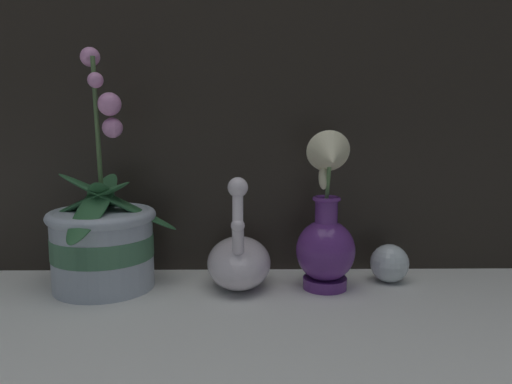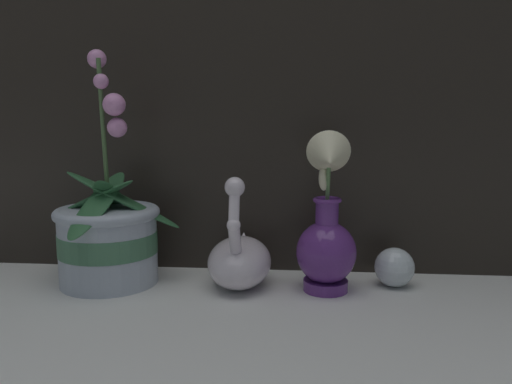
{
  "view_description": "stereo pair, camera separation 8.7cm",
  "coord_description": "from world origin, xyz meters",
  "px_view_note": "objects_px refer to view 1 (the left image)",
  "views": [
    {
      "loc": [
        0.02,
        -0.75,
        0.3
      ],
      "look_at": [
        0.03,
        0.11,
        0.17
      ],
      "focal_mm": 35.0,
      "sensor_mm": 36.0,
      "label": 1
    },
    {
      "loc": [
        0.11,
        -0.75,
        0.3
      ],
      "look_at": [
        0.03,
        0.11,
        0.17
      ],
      "focal_mm": 35.0,
      "sensor_mm": 36.0,
      "label": 2
    }
  ],
  "objects_px": {
    "blue_vase": "(326,235)",
    "glass_sphere": "(390,263)",
    "orchid_potted_plant": "(103,239)",
    "swan_figurine": "(241,259)"
  },
  "relations": [
    {
      "from": "orchid_potted_plant",
      "to": "glass_sphere",
      "type": "xyz_separation_m",
      "value": [
        0.52,
        0.02,
        -0.05
      ]
    },
    {
      "from": "orchid_potted_plant",
      "to": "swan_figurine",
      "type": "distance_m",
      "value": 0.25
    },
    {
      "from": "swan_figurine",
      "to": "blue_vase",
      "type": "relative_size",
      "value": 0.73
    },
    {
      "from": "swan_figurine",
      "to": "blue_vase",
      "type": "bearing_deg",
      "value": -6.88
    },
    {
      "from": "blue_vase",
      "to": "glass_sphere",
      "type": "relative_size",
      "value": 3.96
    },
    {
      "from": "orchid_potted_plant",
      "to": "swan_figurine",
      "type": "xyz_separation_m",
      "value": [
        0.25,
        0.0,
        -0.04
      ]
    },
    {
      "from": "swan_figurine",
      "to": "blue_vase",
      "type": "xyz_separation_m",
      "value": [
        0.15,
        -0.02,
        0.05
      ]
    },
    {
      "from": "swan_figurine",
      "to": "glass_sphere",
      "type": "relative_size",
      "value": 2.9
    },
    {
      "from": "swan_figurine",
      "to": "glass_sphere",
      "type": "height_order",
      "value": "swan_figurine"
    },
    {
      "from": "blue_vase",
      "to": "glass_sphere",
      "type": "distance_m",
      "value": 0.15
    }
  ]
}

